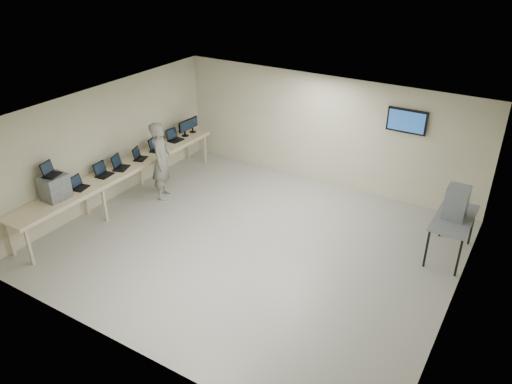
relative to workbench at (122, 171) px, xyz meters
The scene contains 15 objects.
room 3.67m from the workbench, ahead, with size 8.01×7.01×2.81m.
workbench is the anchor object (origin of this frame).
equipment_box 1.83m from the workbench, 92.00° to the right, with size 0.44×0.51×0.53m, color gray.
laptop_on_box 1.92m from the workbench, 93.71° to the right, with size 0.36×0.40×0.27m.
laptop_0 1.24m from the workbench, 91.97° to the right, with size 0.35×0.39×0.27m.
laptop_1 0.53m from the workbench, 98.83° to the right, with size 0.35×0.40×0.29m.
laptop_2 0.16m from the workbench, 135.69° to the right, with size 0.44×0.47×0.31m.
laptop_3 0.63m from the workbench, 91.85° to the left, with size 0.38×0.40×0.27m.
laptop_4 1.25m from the workbench, 91.59° to the left, with size 0.41×0.45×0.31m.
laptop_5 2.01m from the workbench, 91.90° to the left, with size 0.35×0.41×0.30m.
monitor_near 2.42m from the workbench, 90.27° to the left, with size 0.19×0.43×0.42m.
monitor_far 2.75m from the workbench, 90.24° to the left, with size 0.19×0.42×0.41m.
soldier 0.95m from the workbench, 47.97° to the left, with size 0.70×0.46×1.92m, color gray.
side_table 7.40m from the workbench, 13.69° to the left, with size 0.69×1.49×0.89m.
storage_bins 7.39m from the workbench, 13.73° to the left, with size 0.40×0.45×0.64m.
Camera 1 is at (4.66, -7.43, 5.86)m, focal length 35.00 mm.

